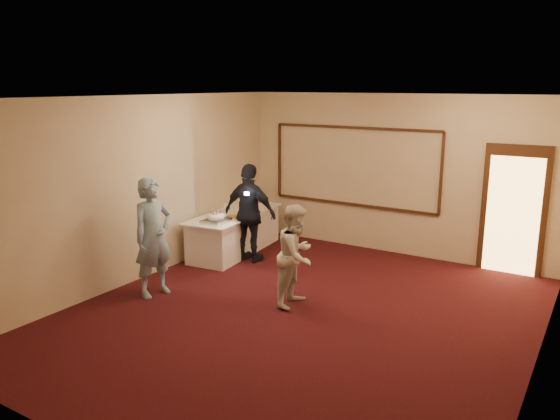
# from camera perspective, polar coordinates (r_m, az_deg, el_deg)

# --- Properties ---
(floor) EXTENTS (7.00, 7.00, 0.00)m
(floor) POSITION_cam_1_polar(r_m,az_deg,el_deg) (7.81, 2.12, -10.91)
(floor) COLOR black
(floor) RESTS_ON ground
(room_walls) EXTENTS (6.04, 7.04, 3.02)m
(room_walls) POSITION_cam_1_polar(r_m,az_deg,el_deg) (7.23, 2.26, 3.92)
(room_walls) COLOR beige
(room_walls) RESTS_ON floor
(wall_molding) EXTENTS (3.45, 0.04, 1.55)m
(wall_molding) POSITION_cam_1_polar(r_m,az_deg,el_deg) (10.71, 7.71, 4.52)
(wall_molding) COLOR black
(wall_molding) RESTS_ON room_walls
(doorway) EXTENTS (1.05, 0.07, 2.20)m
(doorway) POSITION_cam_1_polar(r_m,az_deg,el_deg) (9.98, 23.20, -0.10)
(doorway) COLOR black
(doorway) RESTS_ON floor
(buffet_table) EXTENTS (1.13, 2.39, 0.77)m
(buffet_table) POSITION_cam_1_polar(r_m,az_deg,el_deg) (10.52, -4.75, -2.32)
(buffet_table) COLOR white
(buffet_table) RESTS_ON floor
(pavlova_tray) EXTENTS (0.40, 0.54, 0.19)m
(pavlova_tray) POSITION_cam_1_polar(r_m,az_deg,el_deg) (9.68, -6.71, -0.88)
(pavlova_tray) COLOR silver
(pavlova_tray) RESTS_ON buffet_table
(cupcake_stand) EXTENTS (0.29, 0.29, 0.43)m
(cupcake_stand) POSITION_cam_1_polar(r_m,az_deg,el_deg) (11.28, -2.75, 1.55)
(cupcake_stand) COLOR #C73F66
(cupcake_stand) RESTS_ON buffet_table
(plate_stack_a) EXTENTS (0.20, 0.20, 0.17)m
(plate_stack_a) POSITION_cam_1_polar(r_m,az_deg,el_deg) (10.43, -5.33, 0.19)
(plate_stack_a) COLOR white
(plate_stack_a) RESTS_ON buffet_table
(plate_stack_b) EXTENTS (0.17, 0.17, 0.14)m
(plate_stack_b) POSITION_cam_1_polar(r_m,az_deg,el_deg) (10.68, -2.97, 0.46)
(plate_stack_b) COLOR white
(plate_stack_b) RESTS_ON buffet_table
(tart) EXTENTS (0.26, 0.26, 0.05)m
(tart) POSITION_cam_1_polar(r_m,az_deg,el_deg) (9.97, -4.99, -0.76)
(tart) COLOR white
(tart) RESTS_ON buffet_table
(man) EXTENTS (0.55, 0.73, 1.82)m
(man) POSITION_cam_1_polar(r_m,az_deg,el_deg) (8.45, -13.09, -2.80)
(man) COLOR #85AECC
(man) RESTS_ON floor
(woman) EXTENTS (0.60, 0.75, 1.50)m
(woman) POSITION_cam_1_polar(r_m,az_deg,el_deg) (7.92, 1.74, -4.75)
(woman) COLOR beige
(woman) RESTS_ON floor
(guest) EXTENTS (1.06, 0.46, 1.79)m
(guest) POSITION_cam_1_polar(r_m,az_deg,el_deg) (9.81, -3.15, -0.35)
(guest) COLOR black
(guest) RESTS_ON floor
(camera_flash) EXTENTS (0.07, 0.05, 0.05)m
(camera_flash) POSITION_cam_1_polar(r_m,az_deg,el_deg) (9.43, -3.50, 1.73)
(camera_flash) COLOR white
(camera_flash) RESTS_ON guest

